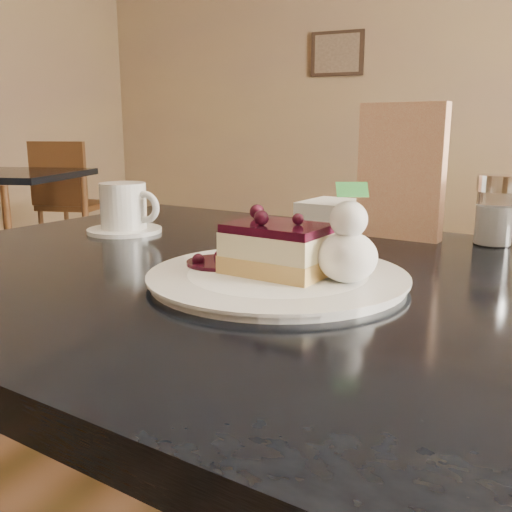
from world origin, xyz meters
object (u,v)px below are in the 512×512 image
at_px(cheesecake_slice, 278,249).
at_px(coffee_set, 125,210).
at_px(dessert_plate, 277,278).
at_px(main_table, 297,332).
at_px(bg_table_far_left, 5,276).

relative_size(cheesecake_slice, coffee_set, 0.95).
height_order(dessert_plate, cheesecake_slice, cheesecake_slice).
height_order(main_table, cheesecake_slice, cheesecake_slice).
xyz_separation_m(coffee_set, bg_table_far_left, (-2.32, 1.75, -0.80)).
xyz_separation_m(main_table, bg_table_far_left, (-2.73, 1.92, -0.67)).
bearing_deg(coffee_set, cheesecake_slice, -28.25).
bearing_deg(main_table, dessert_plate, -90.00).
xyz_separation_m(cheesecake_slice, coffee_set, (-0.41, 0.22, -0.00)).
height_order(cheesecake_slice, bg_table_far_left, cheesecake_slice).
bearing_deg(main_table, coffee_set, 167.65).
bearing_deg(dessert_plate, cheesecake_slice, -90.00).
bearing_deg(coffee_set, dessert_plate, -28.25).
height_order(main_table, coffee_set, coffee_set).
bearing_deg(bg_table_far_left, main_table, -48.10).
relative_size(dessert_plate, cheesecake_slice, 2.29).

